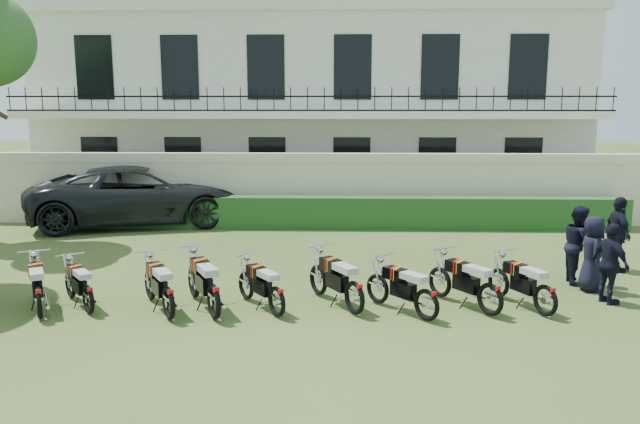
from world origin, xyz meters
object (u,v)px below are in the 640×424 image
Objects in this scene: motorcycle_6 at (355,289)px; suv at (141,195)px; motorcycle_7 at (427,297)px; motorcycle_8 at (491,291)px; motorcycle_9 at (546,293)px; motorcycle_2 at (88,292)px; officer_2 at (611,264)px; officer_5 at (618,234)px; motorcycle_5 at (277,294)px; motorcycle_4 at (214,293)px; officer_4 at (579,244)px; motorcycle_3 at (168,295)px; officer_3 at (592,253)px; motorcycle_1 at (38,295)px.

motorcycle_6 is 0.26× the size of suv.
motorcycle_8 is (1.22, 0.30, 0.02)m from motorcycle_7.
motorcycle_7 and motorcycle_9 have the same top height.
officer_2 is at bearing -33.01° from motorcycle_2.
officer_5 is (1.18, 2.40, 0.08)m from officer_2.
motorcycle_4 is at bearing 153.13° from motorcycle_5.
motorcycle_8 is 0.97× the size of officer_4.
motorcycle_5 is 0.87× the size of motorcycle_6.
motorcycle_4 reaches higher than motorcycle_3.
officer_4 is (-0.06, 0.59, 0.06)m from officer_3.
officer_2 is 0.86m from officer_3.
officer_2 reaches higher than motorcycle_6.
suv is at bearing 102.63° from motorcycle_8.
officer_3 is at bearing 139.44° from officer_5.
motorcycle_9 is (3.53, -0.00, -0.03)m from motorcycle_6.
motorcycle_5 is at bearing 111.18° from officer_5.
officer_5 is (9.62, 3.63, 0.40)m from motorcycle_3.
motorcycle_6 is at bearing -28.73° from motorcycle_5.
motorcycle_1 is 0.97× the size of officer_5.
motorcycle_7 is at bearing -38.59° from motorcycle_5.
motorcycle_6 is at bearing 82.04° from officer_2.
motorcycle_6 is 5.48m from officer_4.
motorcycle_2 is 3.54m from motorcycle_5.
motorcycle_7 is (3.86, 0.02, -0.05)m from motorcycle_4.
officer_3 is at bearing -16.94° from motorcycle_3.
motorcycle_9 is at bearing -31.51° from motorcycle_6.
officer_5 is at bearing -21.77° from motorcycle_2.
officer_3 reaches higher than motorcycle_8.
motorcycle_8 is 3.07m from officer_3.
motorcycle_2 is 0.75× the size of motorcycle_4.
motorcycle_3 is at bearing 107.81° from officer_5.
officer_2 is at bearing 2.36° from motorcycle_9.
officer_5 is (1.25, 0.95, 0.03)m from officer_4.
motorcycle_6 is at bearing 153.15° from motorcycle_9.
motorcycle_8 is 1.02m from motorcycle_9.
suv is at bearing 68.42° from officer_4.
motorcycle_3 reaches higher than motorcycle_9.
motorcycle_3 is 1.02× the size of motorcycle_8.
motorcycle_2 is (0.79, 0.29, -0.04)m from motorcycle_1.
officer_5 reaches higher than motorcycle_2.
motorcycle_1 is 0.85m from motorcycle_2.
motorcycle_6 is 3.53m from motorcycle_9.
motorcycle_5 is 1.02× the size of motorcycle_7.
motorcycle_6 is (2.57, 0.34, -0.02)m from motorcycle_4.
motorcycle_9 is at bearing 149.57° from officer_3.
officer_5 reaches higher than officer_4.
motorcycle_4 reaches higher than motorcycle_7.
motorcycle_3 is at bearing 150.66° from motorcycle_5.
motorcycle_6 is at bearing -24.45° from motorcycle_3.
motorcycle_7 is 0.22× the size of suv.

